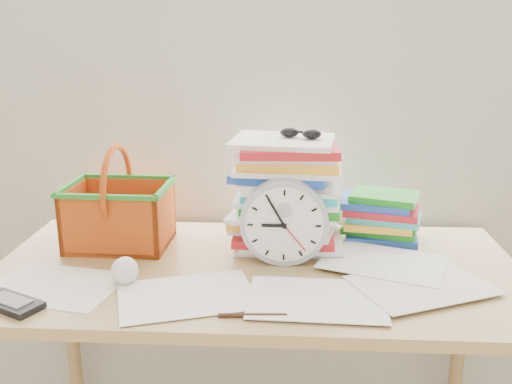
# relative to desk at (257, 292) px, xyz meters

# --- Properties ---
(curtain) EXTENTS (2.40, 0.01, 2.50)m
(curtain) POSITION_rel_desk_xyz_m (0.00, 0.38, 0.62)
(curtain) COLOR beige
(curtain) RESTS_ON room_shell
(desk) EXTENTS (1.40, 0.70, 0.75)m
(desk) POSITION_rel_desk_xyz_m (0.00, 0.00, 0.00)
(desk) COLOR #9D7C4A
(desk) RESTS_ON ground
(paper_stack) EXTENTS (0.34, 0.28, 0.32)m
(paper_stack) POSITION_rel_desk_xyz_m (0.08, 0.17, 0.23)
(paper_stack) COLOR white
(paper_stack) RESTS_ON desk
(clock) EXTENTS (0.23, 0.05, 0.23)m
(clock) POSITION_rel_desk_xyz_m (0.07, 0.03, 0.19)
(clock) COLOR #A1A7B2
(clock) RESTS_ON desk
(sunglasses) EXTENTS (0.17, 0.16, 0.03)m
(sunglasses) POSITION_rel_desk_xyz_m (0.11, 0.17, 0.41)
(sunglasses) COLOR black
(sunglasses) RESTS_ON paper_stack
(book_stack) EXTENTS (0.28, 0.24, 0.14)m
(book_stack) POSITION_rel_desk_xyz_m (0.35, 0.24, 0.14)
(book_stack) COLOR white
(book_stack) RESTS_ON desk
(basket) EXTENTS (0.30, 0.23, 0.29)m
(basket) POSITION_rel_desk_xyz_m (-0.41, 0.14, 0.22)
(basket) COLOR #CA5113
(basket) RESTS_ON desk
(crumpled_ball) EXTENTS (0.07, 0.07, 0.07)m
(crumpled_ball) POSITION_rel_desk_xyz_m (-0.32, -0.12, 0.11)
(crumpled_ball) COLOR white
(crumpled_ball) RESTS_ON desk
(pen) EXTENTS (0.15, 0.02, 0.01)m
(pen) POSITION_rel_desk_xyz_m (0.01, -0.28, 0.08)
(pen) COLOR black
(pen) RESTS_ON desk
(calculator) EXTENTS (0.17, 0.13, 0.02)m
(calculator) POSITION_rel_desk_xyz_m (-0.55, -0.26, 0.08)
(calculator) COLOR black
(calculator) RESTS_ON desk
(scattered_papers) EXTENTS (1.26, 0.42, 0.02)m
(scattered_papers) POSITION_rel_desk_xyz_m (0.00, 0.00, 0.08)
(scattered_papers) COLOR white
(scattered_papers) RESTS_ON desk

